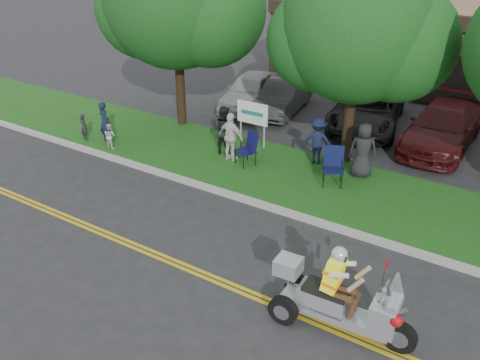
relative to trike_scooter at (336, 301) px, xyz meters
The scene contains 23 objects.
ground 3.48m from the trike_scooter, behind, with size 120.00×120.00×0.00m, color #28282B.
centerline_near 3.45m from the trike_scooter, behind, with size 60.00×0.10×0.01m, color gold.
centerline_far 3.45m from the trike_scooter, behind, with size 60.00×0.10×0.01m, color gold.
curb 4.90m from the trike_scooter, 134.12° to the left, with size 60.00×0.25×0.12m, color #A8A89E.
grass_verge 6.60m from the trike_scooter, 120.96° to the left, with size 60.00×4.00×0.10m, color #1F4F15.
commercial_building 19.51m from the trike_scooter, 94.07° to the left, with size 18.00×8.20×4.00m.
tree_left 13.02m from the trike_scooter, 142.75° to the left, with size 6.62×5.40×7.78m.
tree_mid 8.99m from the trike_scooter, 110.24° to the left, with size 5.88×4.80×7.05m.
business_sign 9.45m from the trike_scooter, 131.75° to the left, with size 1.25×0.06×1.75m.
trike_scooter is the anchor object (origin of this frame).
lawn_chair_a 7.86m from the trike_scooter, 134.70° to the left, with size 0.82×0.83×1.14m.
lawn_chair_b 6.38m from the trike_scooter, 113.92° to the left, with size 0.85×0.86×1.20m.
spectator_adult_left 11.92m from the trike_scooter, 158.35° to the left, with size 0.56×0.37×1.54m, color #131C36.
spectator_adult_mid 8.97m from the trike_scooter, 138.96° to the left, with size 0.85×0.66×1.75m, color black.
spectator_adult_right 8.34m from the trike_scooter, 138.33° to the left, with size 1.00×0.42×1.70m, color silver.
spectator_chair_a 7.80m from the trike_scooter, 117.74° to the left, with size 1.06×0.61×1.65m, color #141A38.
spectator_chair_b 7.06m from the trike_scooter, 106.44° to the left, with size 0.89×0.58×1.83m, color black.
child_left 12.56m from the trike_scooter, 161.05° to the left, with size 0.37×0.24×1.01m, color black.
child_right 11.24m from the trike_scooter, 158.97° to the left, with size 0.46×0.36×0.94m, color beige.
parked_car_far_left 14.05m from the trike_scooter, 128.63° to the left, with size 1.76×4.38×1.49m, color #ABACB2.
parked_car_left 13.22m from the trike_scooter, 122.94° to the left, with size 1.48×4.25×1.40m, color #303033.
parked_car_mid 11.88m from the trike_scooter, 107.09° to the left, with size 2.57×5.58×1.55m, color black.
parked_car_right 10.94m from the trike_scooter, 92.36° to the left, with size 2.18×5.35×1.55m, color #420F10.
Camera 1 is at (6.04, -8.23, 7.57)m, focal length 38.00 mm.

